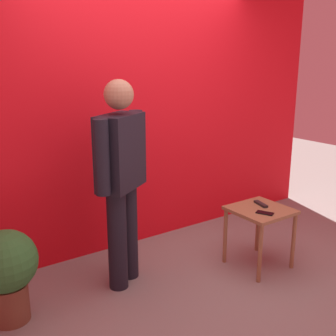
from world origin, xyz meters
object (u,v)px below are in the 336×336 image
object	(u,v)px
cell_phone	(265,213)
potted_plant	(7,269)
side_table	(260,218)
tv_remote	(261,204)
standing_person	(121,174)

from	to	relation	value
cell_phone	potted_plant	xyz separation A→B (m)	(-2.00, 0.54, -0.14)
side_table	cell_phone	distance (m)	0.15
tv_remote	potted_plant	distance (m)	2.17
standing_person	cell_phone	bearing A→B (deg)	-26.93
side_table	standing_person	bearing A→B (deg)	158.76
side_table	potted_plant	world-z (taller)	potted_plant
standing_person	potted_plant	bearing A→B (deg)	-179.39
standing_person	potted_plant	xyz separation A→B (m)	(-0.92, -0.01, -0.53)
cell_phone	tv_remote	xyz separation A→B (m)	(0.13, 0.17, 0.01)
side_table	cell_phone	bearing A→B (deg)	-120.74
standing_person	tv_remote	world-z (taller)	standing_person
potted_plant	standing_person	bearing A→B (deg)	0.61
cell_phone	tv_remote	bearing A→B (deg)	26.41
side_table	tv_remote	size ratio (longest dim) A/B	3.22
tv_remote	standing_person	bearing A→B (deg)	176.53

